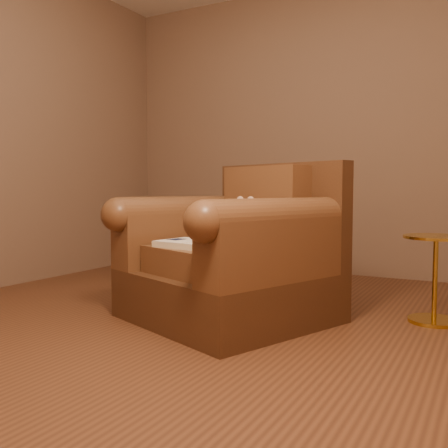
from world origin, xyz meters
The scene contains 6 objects.
floor centered at (0.00, 0.00, 0.00)m, with size 4.00×4.00×0.00m, color brown.
room centered at (0.00, 0.00, 1.71)m, with size 4.02×4.02×2.71m.
armchair centered at (0.09, 0.10, 0.37)m, with size 1.36×1.33×0.96m.
teddy_bear centered at (0.10, 0.19, 0.57)m, with size 0.21×0.25×0.30m.
guidebook centered at (0.01, -0.16, 0.48)m, with size 0.51×0.35×0.04m.
side_table centered at (1.19, 0.58, 0.28)m, with size 0.37×0.37×0.52m.
Camera 1 is at (1.49, -2.58, 0.79)m, focal length 40.00 mm.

